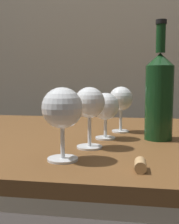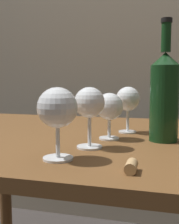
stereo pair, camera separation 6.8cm
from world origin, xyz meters
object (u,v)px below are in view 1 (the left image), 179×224
at_px(wine_glass_cabernet, 105,107).
at_px(wine_glass_amber, 121,100).
at_px(wine_bottle, 159,94).
at_px(wine_glass_pinot, 62,109).
at_px(wine_glass_white, 89,105).
at_px(cork, 140,165).

relative_size(wine_glass_cabernet, wine_glass_amber, 0.90).
bearing_deg(wine_glass_amber, wine_bottle, -41.47).
bearing_deg(wine_glass_cabernet, wine_glass_pinot, -106.32).
xyz_separation_m(wine_glass_pinot, wine_glass_amber, (0.11, 0.34, -0.00)).
bearing_deg(wine_bottle, wine_glass_white, -143.74).
distance_m(wine_glass_cabernet, cork, 0.30).
bearing_deg(wine_glass_cabernet, wine_bottle, 5.97).
bearing_deg(wine_glass_pinot, cork, -15.85).
relative_size(wine_glass_pinot, wine_glass_amber, 1.04).
height_order(wine_bottle, cork, wine_bottle).
relative_size(wine_glass_white, wine_bottle, 0.46).
xyz_separation_m(wine_glass_cabernet, wine_bottle, (0.15, 0.02, 0.04)).
xyz_separation_m(wine_glass_pinot, wine_glass_white, (0.04, 0.11, 0.00)).
distance_m(wine_glass_white, wine_glass_amber, 0.24).
bearing_deg(cork, wine_glass_amber, 97.95).
xyz_separation_m(wine_glass_pinot, wine_glass_cabernet, (0.07, 0.23, -0.02)).
bearing_deg(wine_glass_white, wine_glass_amber, 73.71).
bearing_deg(wine_glass_pinot, wine_bottle, 48.58).
height_order(wine_glass_white, wine_glass_cabernet, wine_glass_white).
bearing_deg(wine_glass_amber, cork, -82.05).
distance_m(wine_glass_cabernet, wine_glass_amber, 0.12).
bearing_deg(cork, wine_bottle, 79.02).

